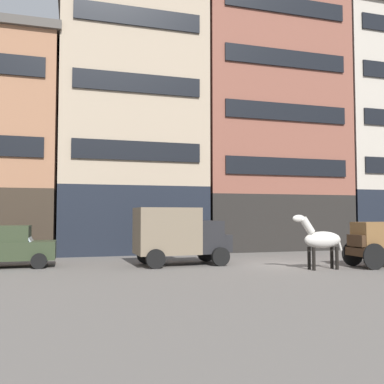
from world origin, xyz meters
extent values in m
plane|color=#605B56|center=(0.00, 0.00, 0.00)|extent=(120.00, 120.00, 0.00)
cube|color=black|center=(-5.53, 8.99, 1.99)|extent=(8.72, 5.66, 3.98)
cube|color=tan|center=(-5.53, 8.99, 9.85)|extent=(8.72, 5.66, 11.74)
cube|color=#47423D|center=(-5.53, 8.99, 15.97)|extent=(9.22, 6.16, 0.50)
cube|color=black|center=(-5.53, 6.09, 5.94)|extent=(7.32, 0.12, 1.10)
cube|color=black|center=(-5.53, 6.09, 9.85)|extent=(7.32, 0.12, 1.10)
cube|color=black|center=(-5.53, 6.09, 13.76)|extent=(7.32, 0.12, 1.10)
cube|color=black|center=(3.96, 8.99, 1.79)|extent=(9.97, 5.66, 3.59)
cube|color=brown|center=(3.96, 8.99, 10.55)|extent=(9.97, 5.66, 13.93)
cube|color=black|center=(3.96, 6.09, 5.33)|extent=(8.37, 0.12, 1.10)
cube|color=black|center=(3.96, 6.09, 8.81)|extent=(8.37, 0.12, 1.10)
cube|color=black|center=(3.96, 6.09, 12.29)|extent=(8.37, 0.12, 1.10)
cube|color=black|center=(3.96, 6.09, 15.77)|extent=(8.37, 0.12, 1.10)
cube|color=black|center=(12.99, 8.99, 2.00)|extent=(7.79, 5.66, 3.99)
cube|color=#B7AD9E|center=(12.99, 8.99, 10.59)|extent=(7.79, 5.66, 13.19)
cube|color=#47423D|center=(12.99, 8.99, 17.43)|extent=(8.29, 6.16, 0.50)
cube|color=#3D2819|center=(4.01, -1.96, 0.70)|extent=(2.70, 1.30, 0.36)
cube|color=brown|center=(4.01, -1.96, 1.43)|extent=(2.30, 1.11, 1.10)
cube|color=#3D2819|center=(2.87, -1.96, 1.18)|extent=(0.40, 1.04, 0.50)
cylinder|color=black|center=(3.11, -2.67, 0.55)|extent=(1.10, 0.08, 1.10)
cylinder|color=black|center=(3.11, -1.25, 0.55)|extent=(1.10, 0.08, 1.10)
ellipsoid|color=beige|center=(1.11, -1.96, 1.25)|extent=(1.70, 0.60, 0.70)
cylinder|color=beige|center=(0.39, -1.96, 1.85)|extent=(0.66, 0.32, 0.76)
ellipsoid|color=beige|center=(-0.01, -1.96, 2.15)|extent=(0.56, 0.24, 0.30)
cylinder|color=beige|center=(1.92, -1.96, 1.10)|extent=(0.26, 0.10, 0.65)
cylinder|color=black|center=(0.56, -2.14, 0.47)|extent=(0.14, 0.14, 0.95)
cylinder|color=black|center=(0.56, -1.78, 0.47)|extent=(0.14, 0.14, 0.95)
cylinder|color=black|center=(1.66, -2.14, 0.47)|extent=(0.14, 0.14, 0.95)
cylinder|color=black|center=(1.66, -1.78, 0.47)|extent=(0.14, 0.14, 0.95)
cube|color=black|center=(-3.13, 1.27, 1.27)|extent=(1.48, 1.76, 1.50)
cube|color=black|center=(-2.43, 1.30, 0.97)|extent=(0.97, 1.49, 0.80)
cube|color=#756651|center=(-4.93, 1.19, 1.57)|extent=(2.89, 2.03, 2.10)
cube|color=silver|center=(-2.68, 1.29, 1.52)|extent=(0.26, 1.37, 0.64)
cylinder|color=black|center=(-2.72, 2.24, 0.42)|extent=(0.85, 0.26, 0.84)
cylinder|color=black|center=(-2.63, 0.34, 0.42)|extent=(0.85, 0.26, 0.84)
cylinder|color=black|center=(-5.72, 2.10, 0.42)|extent=(0.85, 0.26, 0.84)
cylinder|color=black|center=(-5.63, 0.20, 0.42)|extent=(0.85, 0.26, 0.84)
cube|color=#2D3823|center=(-11.62, 2.37, 0.73)|extent=(3.70, 1.61, 0.80)
cube|color=#2D3823|center=(-11.77, 2.37, 1.48)|extent=(1.80, 1.44, 0.70)
cube|color=silver|center=(-10.92, 2.37, 1.35)|extent=(0.34, 1.31, 0.56)
cylinder|color=black|center=(-10.42, 3.21, 0.33)|extent=(0.66, 0.18, 0.66)
cylinder|color=black|center=(-10.42, 1.53, 0.33)|extent=(0.66, 0.18, 0.66)
cylinder|color=black|center=(-1.10, 4.94, 0.42)|extent=(0.16, 0.16, 0.85)
cylinder|color=black|center=(-0.90, 4.94, 0.42)|extent=(0.16, 0.16, 0.85)
cylinder|color=black|center=(-1.00, 4.94, 1.16)|extent=(0.41, 0.41, 0.62)
sphere|color=tan|center=(-1.00, 4.94, 1.60)|extent=(0.22, 0.22, 0.22)
cylinder|color=black|center=(-1.00, 4.94, 1.70)|extent=(0.28, 0.28, 0.02)
cylinder|color=black|center=(-1.00, 4.94, 1.75)|extent=(0.18, 0.18, 0.09)
camera|label=1|loc=(-9.08, -17.61, 2.30)|focal=39.39mm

